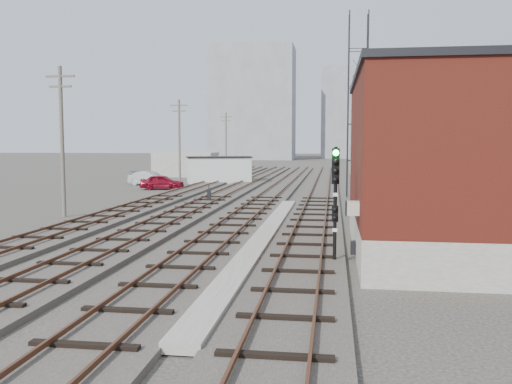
% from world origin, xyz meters
% --- Properties ---
extents(ground, '(320.00, 320.00, 0.00)m').
position_xyz_m(ground, '(0.00, 60.00, 0.00)').
color(ground, '#282621').
rests_on(ground, ground).
extents(track_right, '(3.20, 90.00, 0.39)m').
position_xyz_m(track_right, '(2.50, 39.00, 0.11)').
color(track_right, '#332D28').
rests_on(track_right, ground).
extents(track_mid_right, '(3.20, 90.00, 0.39)m').
position_xyz_m(track_mid_right, '(-1.50, 39.00, 0.11)').
color(track_mid_right, '#332D28').
rests_on(track_mid_right, ground).
extents(track_mid_left, '(3.20, 90.00, 0.39)m').
position_xyz_m(track_mid_left, '(-5.50, 39.00, 0.11)').
color(track_mid_left, '#332D28').
rests_on(track_mid_left, ground).
extents(track_left, '(3.20, 90.00, 0.39)m').
position_xyz_m(track_left, '(-9.50, 39.00, 0.11)').
color(track_left, '#332D28').
rests_on(track_left, ground).
extents(platform_curb, '(0.90, 28.00, 0.26)m').
position_xyz_m(platform_curb, '(0.50, 14.00, 0.13)').
color(platform_curb, gray).
rests_on(platform_curb, ground).
extents(brick_building, '(6.54, 12.20, 7.22)m').
position_xyz_m(brick_building, '(7.50, 12.00, 3.63)').
color(brick_building, gray).
rests_on(brick_building, ground).
extents(lattice_tower, '(1.60, 1.60, 15.00)m').
position_xyz_m(lattice_tower, '(5.50, 35.00, 7.50)').
color(lattice_tower, black).
rests_on(lattice_tower, ground).
extents(utility_pole_left_a, '(1.80, 0.24, 9.00)m').
position_xyz_m(utility_pole_left_a, '(-12.50, 20.00, 4.80)').
color(utility_pole_left_a, '#595147').
rests_on(utility_pole_left_a, ground).
extents(utility_pole_left_b, '(1.80, 0.24, 9.00)m').
position_xyz_m(utility_pole_left_b, '(-12.50, 45.00, 4.80)').
color(utility_pole_left_b, '#595147').
rests_on(utility_pole_left_b, ground).
extents(utility_pole_left_c, '(1.80, 0.24, 9.00)m').
position_xyz_m(utility_pole_left_c, '(-12.50, 70.00, 4.80)').
color(utility_pole_left_c, '#595147').
rests_on(utility_pole_left_c, ground).
extents(utility_pole_right_a, '(1.80, 0.24, 9.00)m').
position_xyz_m(utility_pole_right_a, '(6.50, 28.00, 4.80)').
color(utility_pole_right_a, '#595147').
rests_on(utility_pole_right_a, ground).
extents(utility_pole_right_b, '(1.80, 0.24, 9.00)m').
position_xyz_m(utility_pole_right_b, '(6.50, 58.00, 4.80)').
color(utility_pole_right_b, '#595147').
rests_on(utility_pole_right_b, ground).
extents(apartment_left, '(22.00, 14.00, 30.00)m').
position_xyz_m(apartment_left, '(-18.00, 135.00, 15.00)').
color(apartment_left, gray).
rests_on(apartment_left, ground).
extents(apartment_right, '(16.00, 12.00, 26.00)m').
position_xyz_m(apartment_right, '(8.00, 150.00, 13.00)').
color(apartment_right, gray).
rests_on(apartment_right, ground).
extents(shed_left, '(8.00, 5.00, 3.20)m').
position_xyz_m(shed_left, '(-16.00, 60.00, 1.60)').
color(shed_left, gray).
rests_on(shed_left, ground).
extents(shed_right, '(6.00, 6.00, 4.00)m').
position_xyz_m(shed_right, '(9.00, 70.00, 2.00)').
color(shed_right, gray).
rests_on(shed_right, ground).
extents(signal_mast, '(0.40, 0.42, 4.32)m').
position_xyz_m(signal_mast, '(3.70, 9.18, 2.58)').
color(signal_mast, gray).
rests_on(signal_mast, ground).
extents(switch_stand, '(0.28, 0.28, 1.16)m').
position_xyz_m(switch_stand, '(-5.72, 29.41, 0.55)').
color(switch_stand, black).
rests_on(switch_stand, ground).
extents(site_trailer, '(7.69, 5.28, 2.97)m').
position_xyz_m(site_trailer, '(-8.98, 48.36, 1.50)').
color(site_trailer, silver).
rests_on(site_trailer, ground).
extents(car_red, '(4.38, 2.23, 1.43)m').
position_xyz_m(car_red, '(-12.62, 39.41, 0.71)').
color(car_red, maroon).
rests_on(car_red, ground).
extents(car_silver, '(4.77, 2.76, 1.49)m').
position_xyz_m(car_silver, '(-15.54, 44.07, 0.74)').
color(car_silver, '#A9ACB1').
rests_on(car_silver, ground).
extents(car_grey, '(5.16, 3.53, 1.39)m').
position_xyz_m(car_grey, '(-16.36, 46.48, 0.69)').
color(car_grey, gray).
rests_on(car_grey, ground).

